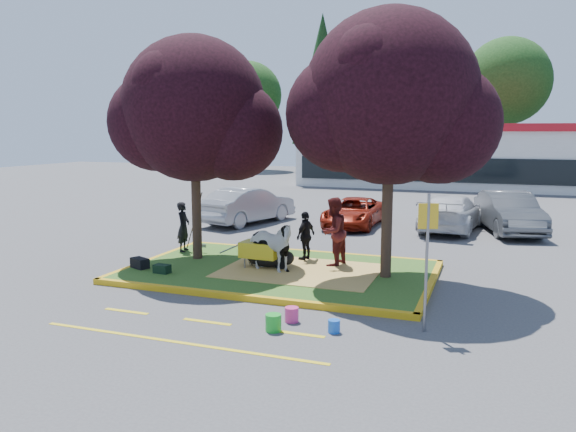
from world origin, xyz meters
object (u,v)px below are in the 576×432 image
(handler, at_px, (183,227))
(bucket_green, at_px, (273,323))
(calf, at_px, (268,257))
(cow, at_px, (268,246))
(wheelbarrow, at_px, (261,250))
(bucket_blue, at_px, (334,326))
(car_silver, at_px, (248,205))
(sign_post, at_px, (427,246))
(bucket_pink, at_px, (292,315))
(car_black, at_px, (234,203))

(handler, height_order, bucket_green, handler)
(calf, bearing_deg, cow, -88.95)
(bucket_green, bearing_deg, wheelbarrow, 115.95)
(handler, height_order, bucket_blue, handler)
(cow, bearing_deg, calf, 37.35)
(car_silver, bearing_deg, sign_post, 144.81)
(bucket_pink, bearing_deg, bucket_green, -103.78)
(cow, distance_m, wheelbarrow, 0.50)
(bucket_green, distance_m, bucket_pink, 0.66)
(wheelbarrow, height_order, bucket_blue, wheelbarrow)
(cow, relative_size, bucket_pink, 5.31)
(handler, distance_m, bucket_pink, 7.16)
(bucket_pink, bearing_deg, wheelbarrow, 121.77)
(car_black, bearing_deg, car_silver, -42.52)
(car_silver, bearing_deg, car_black, -29.53)
(cow, bearing_deg, sign_post, -109.96)
(calf, xyz_separation_m, sign_post, (4.71, -3.33, 1.30))
(calf, height_order, sign_post, sign_post)
(car_silver, bearing_deg, calf, 134.02)
(bucket_pink, distance_m, car_silver, 12.80)
(cow, height_order, handler, handler)
(wheelbarrow, distance_m, car_silver, 8.66)
(cow, bearing_deg, car_silver, 40.10)
(cow, distance_m, sign_post, 5.39)
(calf, xyz_separation_m, bucket_blue, (3.05, -4.00, -0.30))
(car_black, bearing_deg, bucket_green, -58.27)
(handler, bearing_deg, wheelbarrow, -120.28)
(sign_post, height_order, car_black, sign_post)
(handler, distance_m, bucket_green, 7.49)
(handler, bearing_deg, cow, -122.71)
(handler, bearing_deg, bucket_green, -145.54)
(cow, xyz_separation_m, handler, (-3.51, 1.49, 0.09))
(handler, relative_size, bucket_blue, 6.12)
(sign_post, relative_size, bucket_pink, 8.89)
(handler, xyz_separation_m, bucket_pink, (5.34, -4.71, -0.78))
(car_black, height_order, car_silver, car_silver)
(cow, distance_m, handler, 3.82)
(sign_post, xyz_separation_m, bucket_blue, (-1.66, -0.67, -1.59))
(sign_post, height_order, bucket_pink, sign_post)
(cow, height_order, bucket_green, cow)
(calf, xyz_separation_m, handler, (-3.29, 1.01, 0.51))
(bucket_pink, relative_size, car_silver, 0.07)
(calf, distance_m, bucket_blue, 5.04)
(sign_post, bearing_deg, car_silver, 109.35)
(calf, xyz_separation_m, bucket_green, (1.90, -4.34, -0.25))
(wheelbarrow, distance_m, sign_post, 5.87)
(car_black, bearing_deg, bucket_pink, -56.53)
(sign_post, distance_m, car_black, 15.85)
(bucket_pink, xyz_separation_m, car_silver, (-6.05, 11.26, 0.62))
(wheelbarrow, xyz_separation_m, bucket_green, (2.02, -4.16, -0.48))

